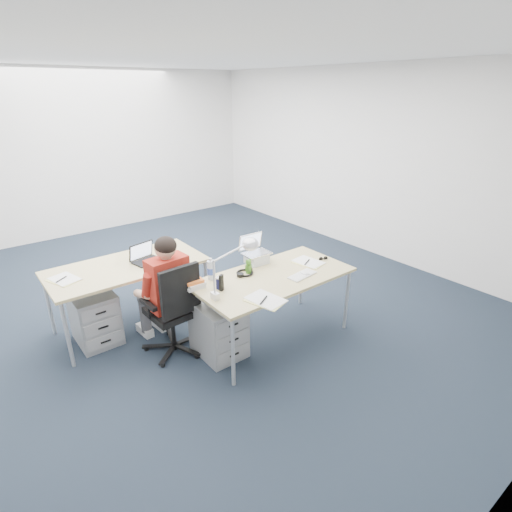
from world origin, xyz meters
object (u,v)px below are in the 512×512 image
(headphones, at_px, (245,272))
(can_koozie, at_px, (220,283))
(desk_far, at_px, (127,269))
(desk_lamp, at_px, (229,268))
(silver_laptop, at_px, (257,250))
(computer_mouse, at_px, (304,273))
(drawer_pedestal_near, at_px, (218,329))
(drawer_pedestal_far, at_px, (95,317))
(cordless_phone, at_px, (221,283))
(wireless_keyboard, at_px, (302,275))
(sunglasses, at_px, (323,259))
(water_bottle, at_px, (211,269))
(office_chair, at_px, (174,327))
(bear_figurine, at_px, (248,266))
(desk_near, at_px, (273,280))
(book_stack, at_px, (194,284))
(seated_person, at_px, (163,292))
(far_cup, at_px, (141,248))
(dark_laptop, at_px, (147,253))

(headphones, relative_size, can_koozie, 1.93)
(desk_far, bearing_deg, can_koozie, -65.46)
(desk_lamp, bearing_deg, silver_laptop, 37.44)
(can_koozie, bearing_deg, computer_mouse, -18.74)
(drawer_pedestal_near, height_order, drawer_pedestal_far, same)
(headphones, height_order, can_koozie, can_koozie)
(can_koozie, bearing_deg, cordless_phone, -103.99)
(wireless_keyboard, distance_m, sunglasses, 0.49)
(computer_mouse, height_order, water_bottle, water_bottle)
(computer_mouse, bearing_deg, office_chair, 145.06)
(bear_figurine, distance_m, sunglasses, 0.88)
(desk_near, distance_m, book_stack, 0.80)
(desk_far, height_order, office_chair, office_chair)
(computer_mouse, distance_m, headphones, 0.60)
(desk_far, distance_m, office_chair, 0.85)
(headphones, xyz_separation_m, cordless_phone, (-0.38, -0.15, 0.06))
(seated_person, relative_size, sunglasses, 11.24)
(book_stack, distance_m, sunglasses, 1.47)
(seated_person, relative_size, cordless_phone, 7.59)
(drawer_pedestal_near, relative_size, sunglasses, 5.14)
(office_chair, distance_m, drawer_pedestal_far, 0.88)
(silver_laptop, height_order, bear_figurine, silver_laptop)
(seated_person, height_order, computer_mouse, seated_person)
(cordless_phone, bearing_deg, headphones, -2.76)
(office_chair, height_order, drawer_pedestal_far, office_chair)
(bear_figurine, bearing_deg, desk_far, 132.46)
(silver_laptop, xyz_separation_m, computer_mouse, (0.19, -0.53, -0.13))
(sunglasses, xyz_separation_m, far_cup, (-1.47, 1.43, 0.04))
(book_stack, bearing_deg, office_chair, 133.52)
(cordless_phone, bearing_deg, can_koozie, 51.33)
(water_bottle, xyz_separation_m, sunglasses, (1.22, -0.35, -0.10))
(drawer_pedestal_near, relative_size, dark_laptop, 1.90)
(water_bottle, relative_size, sunglasses, 2.06)
(desk_far, distance_m, silver_laptop, 1.39)
(silver_laptop, height_order, desk_lamp, desk_lamp)
(far_cup, bearing_deg, book_stack, -88.52)
(headphones, distance_m, book_stack, 0.55)
(desk_near, distance_m, cordless_phone, 0.60)
(wireless_keyboard, relative_size, headphones, 1.42)
(far_cup, bearing_deg, dark_laptop, -101.92)
(drawer_pedestal_far, xyz_separation_m, silver_laptop, (1.54, -0.76, 0.60))
(seated_person, distance_m, desk_lamp, 0.83)
(seated_person, distance_m, far_cup, 0.82)
(wireless_keyboard, bearing_deg, dark_laptop, 122.55)
(headphones, xyz_separation_m, book_stack, (-0.55, 0.05, 0.02))
(office_chair, height_order, cordless_phone, office_chair)
(office_chair, height_order, can_koozie, office_chair)
(water_bottle, bearing_deg, silver_laptop, 2.94)
(book_stack, xyz_separation_m, desk_lamp, (0.19, -0.30, 0.21))
(computer_mouse, xyz_separation_m, far_cup, (-1.03, 1.57, 0.03))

